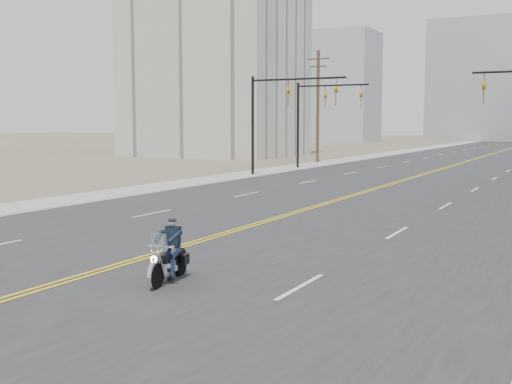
% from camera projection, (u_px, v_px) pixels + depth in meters
% --- Properties ---
extents(road, '(20.00, 200.00, 0.01)m').
position_uv_depth(road, '(488.00, 155.00, 74.69)').
color(road, '#303033').
rests_on(road, ground).
extents(sidewalk_left, '(3.00, 200.00, 0.01)m').
position_uv_depth(sidewalk_left, '(391.00, 153.00, 79.98)').
color(sidewalk_left, '#A5A5A0').
rests_on(sidewalk_left, ground).
extents(traffic_mast_left, '(7.10, 0.26, 7.00)m').
position_uv_depth(traffic_mast_left, '(278.00, 105.00, 44.80)').
color(traffic_mast_left, black).
rests_on(traffic_mast_left, ground).
extents(traffic_mast_far, '(6.10, 0.26, 7.00)m').
position_uv_depth(traffic_mast_far, '(317.00, 109.00, 52.02)').
color(traffic_mast_far, black).
rests_on(traffic_mast_far, ground).
extents(utility_pole_left, '(2.20, 0.30, 10.50)m').
position_uv_depth(utility_pole_left, '(318.00, 104.00, 60.47)').
color(utility_pole_left, brown).
rests_on(utility_pole_left, ground).
extents(apartment_block, '(18.00, 14.00, 30.00)m').
position_uv_depth(apartment_block, '(215.00, 23.00, 72.77)').
color(apartment_block, silver).
rests_on(apartment_block, ground).
extents(haze_bldg_a, '(14.00, 12.00, 22.00)m').
position_uv_depth(haze_bldg_a, '(340.00, 87.00, 129.31)').
color(haze_bldg_a, '#B7BCC6').
rests_on(haze_bldg_a, ground).
extents(haze_bldg_d, '(20.00, 15.00, 26.00)m').
position_uv_depth(haze_bldg_d, '(478.00, 81.00, 140.55)').
color(haze_bldg_d, '#ADB2B7').
rests_on(haze_bldg_d, ground).
extents(haze_bldg_f, '(12.00, 12.00, 16.00)m').
position_uv_depth(haze_bldg_f, '(301.00, 105.00, 149.75)').
color(haze_bldg_f, '#ADB2B7').
rests_on(haze_bldg_f, ground).
extents(motorcyclist, '(1.14, 1.98, 1.46)m').
position_uv_depth(motorcyclist, '(168.00, 251.00, 14.63)').
color(motorcyclist, black).
rests_on(motorcyclist, ground).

